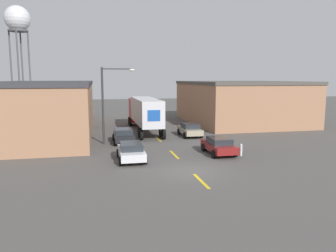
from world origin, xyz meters
The scene contains 12 objects.
ground_plane centered at (0.00, 0.00, 0.00)m, with size 160.00×160.00×0.00m, color #4C4947.
road_centerline centered at (0.00, 4.96, 0.00)m, with size 0.20×17.22×0.01m.
warehouse_left centered at (-11.91, 18.89, 2.93)m, with size 10.55×25.91×5.84m.
warehouse_right centered at (13.67, 22.69, 2.90)m, with size 14.08×18.30×5.79m.
semi_truck centered at (-0.68, 17.70, 2.37)m, with size 2.69×13.40×3.93m.
parked_car_left_far centered at (-3.64, 10.90, 0.74)m, with size 2.02×4.12×1.39m.
parked_car_right_near centered at (3.64, 4.40, 0.74)m, with size 2.02×4.12×1.39m.
parked_car_left_near centered at (-3.64, 3.73, 0.74)m, with size 2.02×4.12×1.39m.
parked_car_right_mid centered at (3.64, 13.03, 0.74)m, with size 2.02×4.12×1.39m.
water_tower centered at (-19.78, 45.53, 16.47)m, with size 4.59×4.59×19.27m.
street_lamp centered at (-5.09, 10.74, 4.29)m, with size 3.14×0.32×7.21m.
fire_hydrant centered at (5.15, 3.45, 0.49)m, with size 0.22×0.22×0.99m.
Camera 1 is at (-6.02, -20.45, 6.15)m, focal length 35.00 mm.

